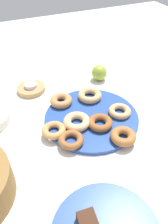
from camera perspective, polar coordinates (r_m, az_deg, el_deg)
name	(u,v)px	position (r m, az deg, el deg)	size (l,w,h in m)	color
ground_plane	(91,119)	(0.83, 1.89, -1.77)	(2.40, 2.40, 0.00)	white
donut_plate	(91,118)	(0.83, 1.90, -1.41)	(0.34, 0.34, 0.01)	#284C9E
donut_0	(71,140)	(0.73, -3.28, -7.00)	(0.08, 0.08, 0.02)	#995B2D
donut_1	(77,122)	(0.78, -1.83, -2.43)	(0.09, 0.09, 0.03)	#EABC84
donut_2	(100,123)	(0.78, 4.08, -2.70)	(0.09, 0.09, 0.02)	#995B2D
donut_3	(120,111)	(0.84, 8.96, 0.19)	(0.08, 0.08, 0.02)	tan
donut_4	(123,136)	(0.74, 9.82, -6.04)	(0.08, 0.08, 0.03)	#AD6B33
donut_5	(61,101)	(0.88, -5.77, 2.88)	(0.09, 0.09, 0.03)	#C6844C
donut_6	(90,95)	(0.90, 1.46, 4.19)	(0.09, 0.09, 0.03)	tan
donut_7	(54,130)	(0.76, -7.60, -4.56)	(0.08, 0.08, 0.02)	tan
brownie_far	(88,222)	(0.58, 0.90, -25.91)	(0.05, 0.04, 0.03)	#472819
candle_holder	(31,89)	(0.99, -13.14, 5.72)	(0.12, 0.12, 0.02)	tan
tealight	(31,85)	(0.98, -13.29, 6.57)	(0.05, 0.05, 0.01)	silver
apple	(99,73)	(1.03, 3.84, 9.84)	(0.07, 0.07, 0.07)	#93AD38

